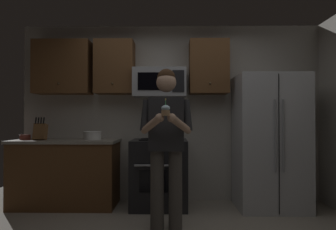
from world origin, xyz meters
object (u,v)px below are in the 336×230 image
Objects in this scene: oven_range at (159,173)px; refrigerator at (270,142)px; microwave at (160,83)px; knife_block at (40,132)px; bowl_large_white at (92,135)px; bowl_small_colored at (25,137)px; cupcake at (166,110)px; person at (166,138)px.

oven_range is 1.56m from refrigerator.
microwave is 1.72m from refrigerator.
bowl_large_white is at bearing 6.86° from knife_block.
refrigerator is 3.38m from bowl_small_colored.
bowl_large_white is 1.43× the size of cupcake.
refrigerator is 7.22× the size of bowl_large_white.
knife_block is 0.71m from bowl_large_white.
bowl_small_colored is at bearing 179.11° from oven_range.
refrigerator is 12.15× the size of bowl_small_colored.
refrigerator reaches higher than cupcake.
person reaches higher than bowl_small_colored.
person is at bearing -82.47° from oven_range.
bowl_small_colored is (-3.38, 0.07, 0.06)m from refrigerator.
bowl_small_colored is 2.18m from person.
bowl_small_colored is at bearing 178.84° from refrigerator.
bowl_large_white is (-0.94, -0.06, -0.74)m from microwave.
oven_range is 1.45m from cupcake.
refrigerator is at bearing -1.50° from oven_range.
bowl_small_colored is at bearing 166.28° from knife_block.
microwave is 4.99× the size of bowl_small_colored.
knife_block is 2.16× the size of bowl_small_colored.
person is 10.13× the size of cupcake.
refrigerator reaches higher than oven_range.
microwave reaches higher than person.
cupcake reaches higher than bowl_small_colored.
bowl_large_white reaches higher than oven_range.
refrigerator is 2.44m from bowl_large_white.
knife_block is 1.93m from person.
bowl_small_colored is (-1.88, -0.09, -0.76)m from microwave.
bowl_large_white is 1.65m from cupcake.
bowl_small_colored is at bearing -178.45° from bowl_large_white.
microwave reaches higher than oven_range.
bowl_small_colored is (-1.88, 0.03, 0.49)m from oven_range.
refrigerator is 1.84m from cupcake.
microwave is at bearing 2.75° from bowl_small_colored.
knife_block is at bearing -178.97° from oven_range.
bowl_small_colored is (-0.94, -0.03, -0.02)m from bowl_large_white.
microwave is 4.26× the size of cupcake.
knife_block is at bearing -13.72° from bowl_small_colored.
microwave is at bearing 5.19° from knife_block.
microwave is 2.03m from bowl_small_colored.
oven_range is at bearing 178.50° from refrigerator.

